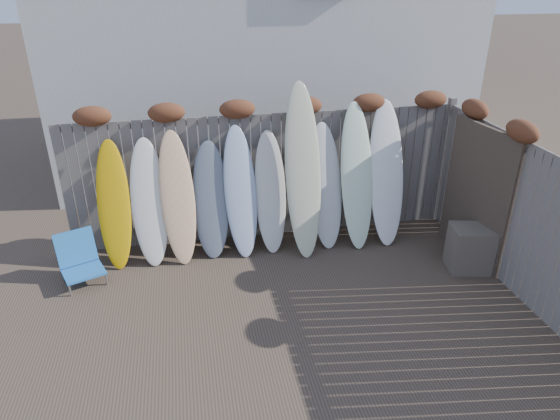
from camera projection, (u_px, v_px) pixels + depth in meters
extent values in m
plane|color=#493A2D|center=(299.00, 326.00, 6.08)|extent=(80.00, 80.00, 0.00)
cube|color=slate|center=(265.00, 177.00, 7.76)|extent=(6.00, 0.10, 2.00)
cube|color=slate|center=(444.00, 161.00, 8.26)|extent=(0.10, 0.10, 2.10)
ellipsoid|color=brown|center=(92.00, 116.00, 6.83)|extent=(0.52, 0.28, 0.28)
ellipsoid|color=brown|center=(166.00, 113.00, 7.00)|extent=(0.52, 0.28, 0.28)
ellipsoid|color=brown|center=(237.00, 109.00, 7.17)|extent=(0.52, 0.28, 0.28)
ellipsoid|color=brown|center=(305.00, 106.00, 7.35)|extent=(0.52, 0.28, 0.28)
ellipsoid|color=brown|center=(369.00, 103.00, 7.52)|extent=(0.52, 0.28, 0.28)
ellipsoid|color=brown|center=(431.00, 100.00, 7.69)|extent=(0.52, 0.28, 0.28)
cube|color=slate|center=(526.00, 224.00, 6.34)|extent=(0.10, 4.40, 2.00)
ellipsoid|color=brown|center=(522.00, 131.00, 6.20)|extent=(0.28, 0.56, 0.28)
ellipsoid|color=brown|center=(475.00, 109.00, 7.17)|extent=(0.28, 0.56, 0.28)
cube|color=silver|center=(255.00, 16.00, 10.59)|extent=(8.00, 5.00, 6.00)
cube|color=blue|center=(83.00, 271.00, 6.81)|extent=(0.65, 0.62, 0.03)
cube|color=#2369B3|center=(76.00, 247.00, 6.89)|extent=(0.54, 0.34, 0.48)
cylinder|color=#B7B7BE|center=(70.00, 290.00, 6.59)|extent=(0.03, 0.03, 0.19)
cylinder|color=#A2A2A8|center=(63.00, 276.00, 6.88)|extent=(0.03, 0.03, 0.19)
cylinder|color=#AAAAB1|center=(106.00, 279.00, 6.83)|extent=(0.03, 0.03, 0.19)
cylinder|color=#B4B4BC|center=(98.00, 266.00, 7.12)|extent=(0.03, 0.03, 0.19)
cube|color=brown|center=(470.00, 249.00, 7.11)|extent=(0.65, 0.58, 0.66)
cube|color=#4E402F|center=(477.00, 195.00, 7.15)|extent=(0.22, 1.33, 2.00)
ellipsoid|color=#E6A806|center=(114.00, 205.00, 7.07)|extent=(0.48, 0.66, 1.80)
ellipsoid|color=white|center=(149.00, 203.00, 7.14)|extent=(0.51, 0.65, 1.80)
ellipsoid|color=#DBA684|center=(178.00, 198.00, 7.17)|extent=(0.54, 0.71, 1.89)
ellipsoid|color=slate|center=(211.00, 200.00, 7.35)|extent=(0.57, 0.65, 1.69)
ellipsoid|color=#A7B9D9|center=(240.00, 192.00, 7.35)|extent=(0.51, 0.70, 1.90)
ellipsoid|color=silver|center=(270.00, 192.00, 7.48)|extent=(0.49, 0.66, 1.79)
ellipsoid|color=beige|center=(303.00, 171.00, 7.30)|extent=(0.54, 0.88, 2.49)
ellipsoid|color=silver|center=(325.00, 186.00, 7.59)|extent=(0.55, 0.69, 1.87)
ellipsoid|color=#DCF7D4|center=(357.00, 177.00, 7.56)|extent=(0.50, 0.76, 2.16)
ellipsoid|color=white|center=(386.00, 174.00, 7.65)|extent=(0.57, 0.78, 2.17)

